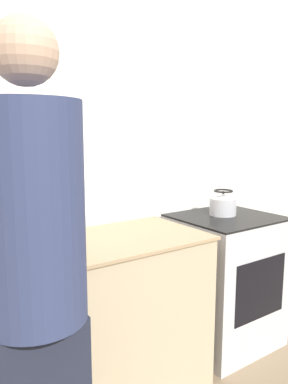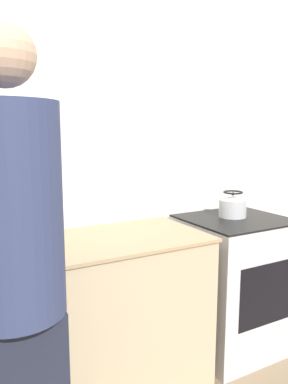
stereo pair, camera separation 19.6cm
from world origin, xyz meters
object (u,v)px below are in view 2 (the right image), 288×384
Objects in this scene: knife at (0,253)px; person at (15,275)px; oven at (234,283)px; cutting_board at (4,254)px; kettle at (233,206)px.

person is at bearing -103.26° from knife.
cutting_board reaches higher than oven.
oven is at bearing -96.96° from kettle.
person is 8.12× the size of knife.
knife is 1.47m from kettle.
kettle is at bearing 3.30° from cutting_board.
kettle reaches higher than oven.
oven is 1.51m from cutting_board.
knife is (-0.02, -0.01, 0.01)m from cutting_board.
oven is 4.99× the size of kettle.
person reaches higher than oven.
knife is at bearing -150.58° from cutting_board.
person is at bearing -160.01° from oven.
cutting_board is (0.04, 0.50, -0.08)m from person.
cutting_board is (-1.44, -0.04, 0.45)m from oven.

